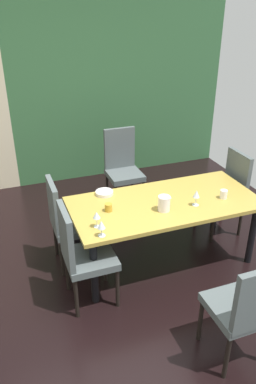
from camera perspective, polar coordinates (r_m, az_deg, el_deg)
ground_plane at (r=3.77m, az=-1.21°, el=-15.23°), size 5.28×5.65×0.02m
garden_window_panel at (r=5.83m, az=-1.13°, el=16.41°), size 3.30×0.10×2.86m
dining_table at (r=3.83m, az=5.63°, el=-2.47°), size 1.91×0.91×0.72m
chair_head_near at (r=2.98m, az=17.57°, el=-16.34°), size 0.44×0.44×0.98m
chair_left_near at (r=3.37m, az=-7.21°, el=-9.06°), size 0.45×0.44×1.00m
chair_right_far at (r=4.55m, az=14.88°, el=0.41°), size 0.44×0.44×0.99m
chair_left_far at (r=3.87m, az=-9.32°, el=-4.11°), size 0.45×0.44×0.98m
chair_head_far at (r=5.00m, az=-0.86°, el=4.13°), size 0.44×0.45×1.05m
wine_glass_left at (r=3.71m, az=10.39°, el=-0.37°), size 0.07×0.07×0.16m
wine_glass_west at (r=3.20m, az=-4.08°, el=-5.06°), size 0.07×0.07×0.15m
wine_glass_north at (r=3.32m, az=-4.81°, el=-3.62°), size 0.07×0.07×0.15m
serving_bowl_near_shelf at (r=3.91m, az=-3.62°, el=-0.12°), size 0.19×0.19×0.04m
cup_center at (r=3.59m, az=-2.99°, el=-2.36°), size 0.07×0.07×0.08m
cup_corner at (r=3.94m, az=14.37°, el=-0.32°), size 0.07×0.07×0.09m
pitcher_south at (r=3.60m, az=5.53°, el=-1.72°), size 0.13×0.12×0.15m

